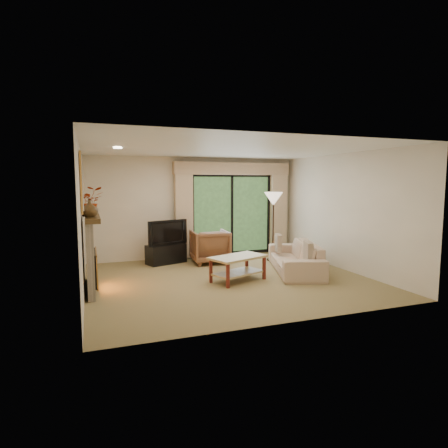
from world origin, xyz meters
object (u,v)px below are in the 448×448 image
object	(u,v)px
media_console	(166,254)
sofa	(295,257)
coffee_table	(238,268)
armchair	(210,246)

from	to	relation	value
media_console	sofa	xyz separation A→B (m)	(2.51, -1.81, 0.09)
coffee_table	media_console	bearing A→B (deg)	94.79
armchair	sofa	bearing A→B (deg)	138.66
media_console	armchair	bearing A→B (deg)	-35.32
media_console	coffee_table	bearing A→B (deg)	-83.52
media_console	sofa	distance (m)	3.09
armchair	coffee_table	size ratio (longest dim) A/B	0.79
armchair	sofa	xyz separation A→B (m)	(1.49, -1.51, -0.08)
sofa	coffee_table	xyz separation A→B (m)	(-1.48, -0.31, -0.07)
armchair	sofa	size ratio (longest dim) A/B	0.40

